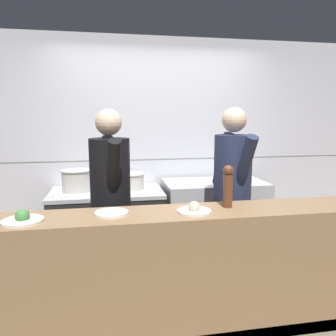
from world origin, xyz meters
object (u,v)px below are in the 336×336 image
at_px(pepper_mill, 228,185).
at_px(chef_sous, 232,189).
at_px(sauce_pot, 131,181).
at_px(stock_pot, 76,180).
at_px(plated_dish_main, 23,219).
at_px(chef_head_cook, 111,197).
at_px(chefs_knife, 234,183).
at_px(plated_dish_appetiser, 111,213).
at_px(plated_dish_dessert, 194,210).
at_px(oven_range, 108,228).

xyz_separation_m(pepper_mill, chef_sous, (0.26, 0.56, -0.17)).
bearing_deg(sauce_pot, pepper_mill, -62.51).
xyz_separation_m(stock_pot, plated_dish_main, (-0.22, -1.36, 0.00)).
distance_m(stock_pot, chef_head_cook, 0.81).
height_order(sauce_pot, plated_dish_main, plated_dish_main).
bearing_deg(pepper_mill, chef_head_cook, 149.61).
bearing_deg(chefs_knife, pepper_mill, -114.06).
xyz_separation_m(chefs_knife, plated_dish_appetiser, (-1.38, -1.12, 0.05)).
bearing_deg(plated_dish_dessert, plated_dish_main, -179.54).
distance_m(plated_dish_main, chef_sous, 1.86).
relative_size(chefs_knife, plated_dish_appetiser, 1.58).
relative_size(oven_range, plated_dish_dessert, 4.88).
height_order(oven_range, chefs_knife, chefs_knife).
distance_m(oven_range, plated_dish_appetiser, 1.37).
xyz_separation_m(plated_dish_main, pepper_mill, (1.48, 0.10, 0.15)).
bearing_deg(plated_dish_main, plated_dish_appetiser, 7.33).
bearing_deg(stock_pot, chef_head_cook, -63.64).
relative_size(chefs_knife, pepper_mill, 1.18).
distance_m(stock_pot, plated_dish_appetiser, 1.33).
bearing_deg(chefs_knife, chef_head_cook, -157.80).
xyz_separation_m(stock_pot, pepper_mill, (1.25, -1.25, 0.16)).
height_order(stock_pot, pepper_mill, pepper_mill).
bearing_deg(chef_sous, oven_range, 143.90).
relative_size(plated_dish_dessert, chef_head_cook, 0.14).
xyz_separation_m(sauce_pot, chef_head_cook, (-0.24, -0.74, 0.01)).
bearing_deg(chefs_knife, chef_sous, -113.39).
relative_size(plated_dish_appetiser, pepper_mill, 0.75).
distance_m(stock_pot, pepper_mill, 1.78).
bearing_deg(plated_dish_main, chefs_knife, 31.24).
xyz_separation_m(oven_range, chefs_knife, (1.42, -0.14, 0.49)).
distance_m(chefs_knife, pepper_mill, 1.21).
distance_m(stock_pot, chefs_knife, 1.75).
bearing_deg(plated_dish_main, pepper_mill, 4.03).
bearing_deg(stock_pot, plated_dish_main, -99.38).
height_order(chefs_knife, plated_dish_dessert, plated_dish_dessert).
height_order(plated_dish_main, chef_head_cook, chef_head_cook).
relative_size(sauce_pot, chefs_knife, 0.76).
bearing_deg(chefs_knife, sauce_pot, 171.19).
bearing_deg(plated_dish_dessert, plated_dish_appetiser, 173.75).
bearing_deg(pepper_mill, plated_dish_dessert, -162.06).
bearing_deg(chef_head_cook, plated_dish_main, -140.46).
bearing_deg(chef_sous, chef_head_cook, 174.91).
distance_m(oven_range, plated_dish_main, 1.54).
bearing_deg(pepper_mill, oven_range, 127.28).
distance_m(plated_dish_dessert, chef_head_cook, 0.86).
relative_size(chefs_knife, plated_dish_dessert, 1.56).
height_order(pepper_mill, chef_head_cook, chef_head_cook).
relative_size(oven_range, stock_pot, 3.80).
xyz_separation_m(sauce_pot, plated_dish_main, (-0.82, -1.37, 0.03)).
distance_m(oven_range, chefs_knife, 1.51).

